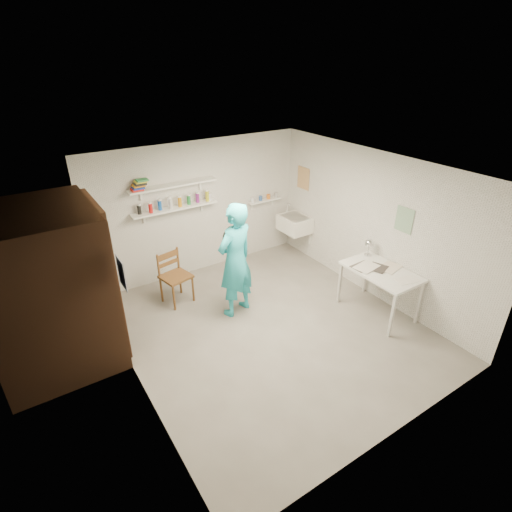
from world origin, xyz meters
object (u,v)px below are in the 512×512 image
belfast_sink (295,224)px  man (235,261)px  wall_clock (231,236)px  work_table (378,292)px  wooden_chair (176,277)px  desk_lamp (369,243)px

belfast_sink → man: bearing=-152.0°
man → wall_clock: bearing=-121.1°
man → work_table: size_ratio=1.59×
wooden_chair → work_table: wooden_chair is taller
man → wall_clock: 0.38m
wooden_chair → work_table: bearing=-50.9°
belfast_sink → work_table: size_ratio=0.52×
wall_clock → work_table: size_ratio=0.29×
work_table → wall_clock: bearing=140.9°
wall_clock → wooden_chair: size_ratio=0.35×
work_table → desk_lamp: desk_lamp is taller
belfast_sink → man: size_ratio=0.33×
belfast_sink → work_table: belfast_sink is taller
belfast_sink → desk_lamp: size_ratio=4.19×
belfast_sink → wooden_chair: (-2.62, -0.26, -0.23)m
belfast_sink → desk_lamp: 1.83m
desk_lamp → wall_clock: bearing=153.4°
man → desk_lamp: size_ratio=12.76×
wooden_chair → work_table: (2.51, -2.01, -0.09)m
belfast_sink → work_table: bearing=-92.8°
wall_clock → wooden_chair: 1.19m
belfast_sink → desk_lamp: (0.08, -1.81, 0.28)m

